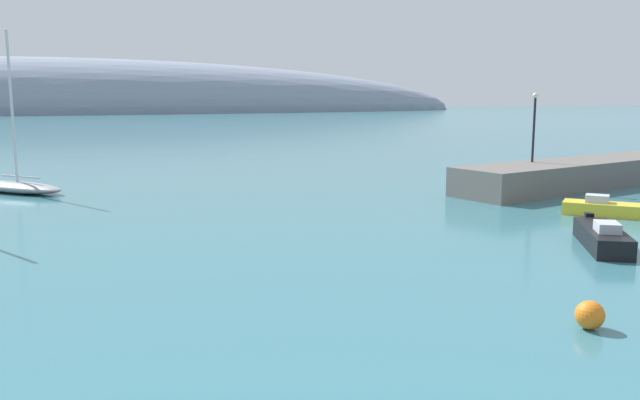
{
  "coord_description": "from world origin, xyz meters",
  "views": [
    {
      "loc": [
        -10.46,
        -1.66,
        6.36
      ],
      "look_at": [
        0.65,
        26.62,
        1.45
      ],
      "focal_mm": 36.88,
      "sensor_mm": 36.0,
      "label": 1
    }
  ],
  "objects_px": {
    "sailboat_grey_mid_mooring": "(18,185)",
    "harbor_lamp_post": "(534,120)",
    "motorboat_black_foreground": "(602,237)",
    "motorboat_yellow_alongside_breakwater": "(611,209)",
    "mooring_buoy_orange": "(590,315)"
  },
  "relations": [
    {
      "from": "sailboat_grey_mid_mooring",
      "to": "harbor_lamp_post",
      "type": "relative_size",
      "value": 2.24
    },
    {
      "from": "motorboat_black_foreground",
      "to": "harbor_lamp_post",
      "type": "relative_size",
      "value": 1.12
    },
    {
      "from": "harbor_lamp_post",
      "to": "motorboat_black_foreground",
      "type": "bearing_deg",
      "value": -119.52
    },
    {
      "from": "sailboat_grey_mid_mooring",
      "to": "motorboat_black_foreground",
      "type": "distance_m",
      "value": 35.2
    },
    {
      "from": "sailboat_grey_mid_mooring",
      "to": "motorboat_black_foreground",
      "type": "relative_size",
      "value": 2.01
    },
    {
      "from": "motorboat_black_foreground",
      "to": "motorboat_yellow_alongside_breakwater",
      "type": "distance_m",
      "value": 8.0
    },
    {
      "from": "motorboat_black_foreground",
      "to": "motorboat_yellow_alongside_breakwater",
      "type": "relative_size",
      "value": 1.12
    },
    {
      "from": "motorboat_yellow_alongside_breakwater",
      "to": "sailboat_grey_mid_mooring",
      "type": "bearing_deg",
      "value": 12.83
    },
    {
      "from": "motorboat_black_foreground",
      "to": "mooring_buoy_orange",
      "type": "distance_m",
      "value": 10.67
    },
    {
      "from": "motorboat_black_foreground",
      "to": "sailboat_grey_mid_mooring",
      "type": "bearing_deg",
      "value": -105.17
    },
    {
      "from": "sailboat_grey_mid_mooring",
      "to": "motorboat_yellow_alongside_breakwater",
      "type": "height_order",
      "value": "sailboat_grey_mid_mooring"
    },
    {
      "from": "motorboat_yellow_alongside_breakwater",
      "to": "mooring_buoy_orange",
      "type": "relative_size",
      "value": 5.8
    },
    {
      "from": "sailboat_grey_mid_mooring",
      "to": "motorboat_yellow_alongside_breakwater",
      "type": "distance_m",
      "value": 36.09
    },
    {
      "from": "motorboat_yellow_alongside_breakwater",
      "to": "mooring_buoy_orange",
      "type": "bearing_deg",
      "value": 90.92
    },
    {
      "from": "motorboat_black_foreground",
      "to": "harbor_lamp_post",
      "type": "distance_m",
      "value": 17.66
    }
  ]
}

